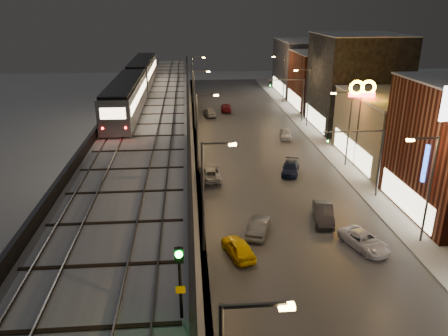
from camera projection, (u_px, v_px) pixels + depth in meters
name	position (u px, v px, depth m)	size (l,w,h in m)	color
road_surface	(262.00, 157.00, 55.47)	(17.00, 120.00, 0.06)	#46474D
sidewalk_right	(338.00, 154.00, 56.23)	(4.00, 120.00, 0.14)	#9FA1A8
under_viaduct_pavement	(155.00, 160.00, 54.43)	(11.00, 120.00, 0.06)	#9FA1A8
elevated_viaduct	(150.00, 123.00, 49.51)	(9.00, 100.00, 6.30)	black
viaduct_trackbed	(150.00, 116.00, 49.35)	(8.40, 100.00, 0.32)	#B2B7C1
viaduct_parapet_streetside	(188.00, 111.00, 49.55)	(0.30, 100.00, 1.10)	black
viaduct_parapet_far	(110.00, 112.00, 48.88)	(0.30, 100.00, 1.10)	black
building_c	(402.00, 129.00, 52.51)	(12.20, 15.20, 8.16)	gray
building_d	(356.00, 82.00, 66.37)	(12.20, 13.20, 14.16)	black
building_e	(327.00, 80.00, 80.13)	(12.20, 12.20, 10.16)	#5D2D1E
building_f	(308.00, 67.00, 93.00)	(12.20, 16.20, 11.16)	#36353E
streetlight_left_1	(207.00, 190.00, 32.51)	(2.57, 0.28, 9.00)	#38383A
streetlight_right_1	(427.00, 183.00, 33.83)	(2.56, 0.28, 9.00)	#38383A
streetlight_left_2	(199.00, 127.00, 49.29)	(2.57, 0.28, 9.00)	#38383A
streetlight_right_2	(347.00, 124.00, 50.61)	(2.56, 0.28, 9.00)	#38383A
streetlight_left_3	(196.00, 95.00, 66.07)	(2.57, 0.28, 9.00)	#38383A
streetlight_right_3	(307.00, 94.00, 67.39)	(2.56, 0.28, 9.00)	#38383A
streetlight_left_4	(194.00, 77.00, 82.85)	(2.57, 0.28, 9.00)	#38383A
streetlight_right_4	(283.00, 76.00, 84.17)	(2.56, 0.28, 9.00)	#38383A
traffic_light_rig_a	(369.00, 155.00, 42.41)	(6.10, 0.34, 7.00)	#38383A
traffic_light_rig_b	(296.00, 95.00, 70.38)	(6.10, 0.34, 7.00)	#38383A
subway_train	(135.00, 82.00, 57.78)	(3.12, 38.45, 3.74)	gray
rail_signal	(180.00, 269.00, 16.43)	(0.37, 0.44, 3.23)	black
car_taxi	(238.00, 248.00, 33.51)	(1.62, 4.02, 1.37)	#FFCB02
car_near_white	(259.00, 227.00, 36.65)	(1.46, 4.18, 1.38)	#4F545D
car_mid_silver	(210.00, 174.00, 48.12)	(2.24, 4.85, 1.35)	#989B9F
car_mid_dark	(226.00, 108.00, 78.56)	(1.87, 4.60, 1.34)	maroon
car_far_white	(210.00, 112.00, 75.04)	(1.71, 4.25, 1.45)	#A7A9AB
car_onc_silver	(323.00, 214.00, 38.79)	(1.62, 4.63, 1.53)	black
car_onc_dark	(364.00, 241.00, 34.56)	(2.10, 4.56, 1.27)	silver
car_onc_white	(291.00, 169.00, 49.73)	(1.81, 4.44, 1.29)	#0F1834
car_onc_red	(286.00, 134.00, 62.69)	(1.58, 3.92, 1.34)	silver
sign_mcdonalds	(362.00, 97.00, 49.38)	(3.06, 0.66, 10.28)	#38383A
sign_carwash	(431.00, 171.00, 36.44)	(1.44, 0.35, 7.45)	#38383A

